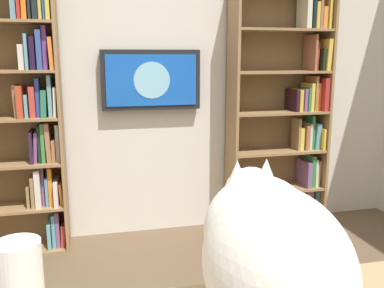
{
  "coord_description": "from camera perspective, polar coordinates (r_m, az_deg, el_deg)",
  "views": [
    {
      "loc": [
        0.44,
        1.17,
        1.45
      ],
      "look_at": [
        -0.1,
        -1.11,
        0.96
      ],
      "focal_mm": 39.84,
      "sensor_mm": 36.0,
      "label": 1
    }
  ],
  "objects": [
    {
      "name": "wall_back",
      "position": [
        3.43,
        -6.16,
        10.11
      ],
      "size": [
        4.52,
        0.06,
        2.7
      ],
      "primitive_type": "cube",
      "color": "silver",
      "rests_on": "ground"
    },
    {
      "name": "bookshelf_left",
      "position": [
        3.64,
        12.77,
        3.9
      ],
      "size": [
        0.82,
        0.28,
        1.98
      ],
      "color": "#937047",
      "rests_on": "ground"
    },
    {
      "name": "bookshelf_right",
      "position": [
        3.3,
        -22.36,
        3.7
      ],
      "size": [
        0.83,
        0.28,
        2.01
      ],
      "color": "#937047",
      "rests_on": "ground"
    },
    {
      "name": "wall_mounted_tv",
      "position": [
        3.35,
        -5.48,
        8.52
      ],
      "size": [
        0.77,
        0.07,
        0.46
      ],
      "color": "black"
    },
    {
      "name": "cat",
      "position": [
        1.07,
        10.35,
        -14.19
      ],
      "size": [
        0.33,
        0.6,
        0.41
      ],
      "color": "white",
      "rests_on": "desk"
    },
    {
      "name": "paper_towel_roll",
      "position": [
        1.16,
        -21.95,
        -17.5
      ],
      "size": [
        0.11,
        0.11,
        0.24
      ],
      "primitive_type": "cylinder",
      "color": "white",
      "rests_on": "desk"
    },
    {
      "name": "coffee_mug",
      "position": [
        1.33,
        19.5,
        -17.02
      ],
      "size": [
        0.08,
        0.08,
        0.1
      ],
      "primitive_type": "cylinder",
      "color": "#D84C3F",
      "rests_on": "desk"
    }
  ]
}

